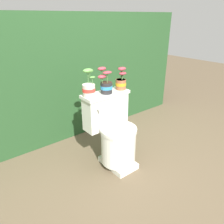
{
  "coord_description": "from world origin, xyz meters",
  "views": [
    {
      "loc": [
        -1.18,
        -1.38,
        1.42
      ],
      "look_at": [
        0.02,
        0.12,
        0.56
      ],
      "focal_mm": 35.0,
      "sensor_mm": 36.0,
      "label": 1
    }
  ],
  "objects": [
    {
      "name": "ground_plane",
      "position": [
        0.0,
        0.0,
        0.0
      ],
      "size": [
        12.0,
        12.0,
        0.0
      ],
      "primitive_type": "plane",
      "color": "brown"
    },
    {
      "name": "potted_plant_middle",
      "position": [
        0.21,
        0.21,
        0.82
      ],
      "size": [
        0.11,
        0.11,
        0.22
      ],
      "color": "#9E5638",
      "rests_on": "toilet"
    },
    {
      "name": "hedge_backdrop",
      "position": [
        0.0,
        1.15,
        0.73
      ],
      "size": [
        3.42,
        0.65,
        1.46
      ],
      "color": "#234723",
      "rests_on": "ground"
    },
    {
      "name": "potted_plant_midleft",
      "position": [
        0.01,
        0.2,
        0.82
      ],
      "size": [
        0.15,
        0.12,
        0.25
      ],
      "color": "#262628",
      "rests_on": "toilet"
    },
    {
      "name": "potted_plant_left",
      "position": [
        -0.15,
        0.24,
        0.82
      ],
      "size": [
        0.13,
        0.13,
        0.25
      ],
      "color": "beige",
      "rests_on": "toilet"
    },
    {
      "name": "toilet",
      "position": [
        0.02,
        0.09,
        0.34
      ],
      "size": [
        0.48,
        0.47,
        0.73
      ],
      "color": "silver",
      "rests_on": "ground"
    }
  ]
}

